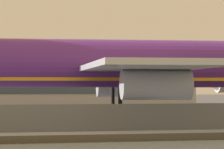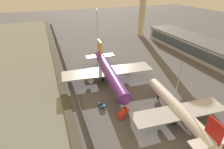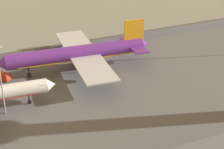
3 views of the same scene
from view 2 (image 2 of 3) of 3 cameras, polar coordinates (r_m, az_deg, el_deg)
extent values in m
plane|color=#565659|center=(92.08, -3.71, 0.03)|extent=(500.00, 500.00, 0.00)
cube|color=#474238|center=(88.99, -16.40, -2.04)|extent=(320.00, 3.00, 0.50)
cube|color=slate|center=(88.82, -13.62, -1.04)|extent=(280.00, 0.08, 2.33)
cylinder|color=slate|center=(180.99, -18.49, 13.25)|extent=(0.10, 0.10, 2.33)
cylinder|color=slate|center=(88.82, -13.62, -1.04)|extent=(0.10, 0.10, 2.33)
cylinder|color=#602889|center=(81.24, -0.97, 0.83)|extent=(44.95, 8.92, 4.91)
cone|color=#602889|center=(62.05, 4.72, -8.86)|extent=(3.60, 4.94, 4.67)
cone|color=#602889|center=(102.34, -4.40, 6.69)|extent=(3.58, 4.69, 4.42)
cube|color=#232D3D|center=(64.07, 3.78, -6.81)|extent=(3.07, 4.40, 1.47)
cube|color=orange|center=(81.87, -0.96, -0.01)|extent=(38.19, 7.33, 0.88)
cube|color=#B7BABF|center=(86.43, 5.54, 2.00)|extent=(11.72, 22.25, 0.49)
cube|color=#B7BABF|center=(81.78, -8.66, 0.20)|extent=(11.72, 22.25, 0.49)
cylinder|color=#B7BABF|center=(85.48, 4.73, 0.53)|extent=(6.47, 3.25, 2.70)
cylinder|color=#B7BABF|center=(81.53, -7.25, -1.06)|extent=(6.47, 3.25, 2.70)
cube|color=orange|center=(96.92, -4.02, 8.56)|extent=(6.73, 1.19, 8.35)
cube|color=#602889|center=(99.34, -1.70, 6.31)|extent=(5.16, 8.24, 0.39)
cube|color=#602889|center=(97.88, -6.19, 5.82)|extent=(5.16, 8.24, 0.39)
cylinder|color=black|center=(70.46, 2.35, -7.62)|extent=(0.34, 0.34, 2.87)
cylinder|color=black|center=(71.30, 2.33, -8.56)|extent=(1.42, 0.66, 1.38)
cylinder|color=black|center=(86.33, 0.17, -0.34)|extent=(0.39, 0.39, 2.87)
cylinder|color=black|center=(87.03, 0.17, -1.17)|extent=(1.68, 1.24, 1.58)
cylinder|color=black|center=(85.24, -3.17, -0.78)|extent=(0.39, 0.39, 2.87)
cylinder|color=black|center=(85.94, -3.14, -1.62)|extent=(1.68, 1.24, 1.58)
cylinder|color=white|center=(65.20, 20.42, -10.04)|extent=(35.02, 7.12, 3.97)
cone|color=white|center=(77.91, 12.92, -2.19)|extent=(2.91, 3.99, 3.77)
cube|color=#232D3D|center=(75.81, 13.81, -2.77)|extent=(2.48, 3.56, 1.19)
cube|color=red|center=(65.85, 20.26, -10.79)|extent=(29.75, 5.85, 0.71)
cube|color=#B7BABF|center=(60.40, 14.60, -13.07)|extent=(9.15, 17.34, 0.40)
cube|color=#B7BABF|center=(69.28, 26.91, -9.58)|extent=(9.15, 17.34, 0.40)
cylinder|color=#B7BABF|center=(62.47, 15.08, -13.09)|extent=(5.05, 2.62, 2.18)
cylinder|color=#B7BABF|center=(69.78, 25.30, -10.20)|extent=(5.05, 2.62, 2.18)
cube|color=red|center=(54.54, 30.37, -15.75)|extent=(5.24, 0.95, 6.75)
cube|color=white|center=(55.13, 27.01, -19.53)|extent=(4.02, 6.42, 0.32)
cube|color=white|center=(58.84, 31.70, -17.46)|extent=(4.02, 6.42, 0.32)
cylinder|color=black|center=(74.99, 14.86, -6.60)|extent=(0.28, 0.28, 2.32)
cylinder|color=black|center=(75.64, 14.76, -7.32)|extent=(1.15, 0.54, 1.11)
cylinder|color=black|center=(64.61, 19.61, -13.89)|extent=(0.32, 0.32, 2.32)
cylinder|color=black|center=(65.37, 19.45, -14.65)|extent=(1.35, 1.01, 1.28)
cylinder|color=black|center=(66.80, 22.65, -12.96)|extent=(0.32, 0.32, 2.32)
cylinder|color=black|center=(67.53, 22.46, -13.71)|extent=(1.35, 1.01, 1.28)
cube|color=#19519E|center=(69.01, -3.37, -9.95)|extent=(3.36, 1.94, 1.11)
cube|color=#283847|center=(68.81, -3.53, -9.24)|extent=(1.25, 1.40, 0.50)
cylinder|color=black|center=(69.77, -4.22, -9.91)|extent=(0.72, 0.30, 0.70)
cylinder|color=black|center=(70.19, -3.19, -9.61)|extent=(0.72, 0.30, 0.70)
cylinder|color=black|center=(68.34, -3.54, -10.83)|extent=(0.72, 0.30, 0.70)
cylinder|color=black|center=(68.76, -2.49, -10.51)|extent=(0.72, 0.30, 0.70)
cube|color=red|center=(64.70, 3.66, -12.40)|extent=(4.96, 5.33, 2.07)
cube|color=#283847|center=(63.19, 2.93, -13.08)|extent=(2.26, 2.16, 0.83)
cube|color=orange|center=(63.97, 3.69, -11.63)|extent=(1.12, 1.06, 0.16)
cylinder|color=black|center=(63.87, 3.76, -14.06)|extent=(0.71, 0.78, 0.84)
cylinder|color=black|center=(64.45, 2.23, -13.55)|extent=(0.71, 0.78, 0.84)
cylinder|color=black|center=(66.10, 5.00, -12.40)|extent=(0.71, 0.78, 0.84)
cylinder|color=black|center=(66.66, 3.51, -11.92)|extent=(0.71, 0.78, 0.84)
cylinder|color=#C6B793|center=(160.18, 9.81, 19.32)|extent=(5.37, 5.37, 39.70)
cube|color=#B2B2B7|center=(130.73, 26.22, 8.08)|extent=(86.07, 19.64, 9.51)
cube|color=#3D4C5B|center=(123.73, 23.03, 7.96)|extent=(79.18, 0.16, 5.71)
cube|color=#5B5E63|center=(129.35, 26.69, 10.15)|extent=(86.67, 20.24, 0.50)
cylinder|color=#93969B|center=(67.69, 20.54, -3.61)|extent=(0.36, 0.36, 19.35)
cube|color=#93969B|center=(63.55, 21.94, 3.66)|extent=(3.20, 0.24, 0.24)
cube|color=silver|center=(64.46, 21.21, 3.84)|extent=(0.60, 0.40, 0.44)
cube|color=silver|center=(62.88, 22.59, 2.97)|extent=(0.60, 0.40, 0.44)
cylinder|color=#93969B|center=(147.62, -4.80, 15.85)|extent=(0.36, 0.36, 24.35)
cube|color=#93969B|center=(145.58, -5.00, 20.44)|extent=(3.20, 0.24, 0.24)
cube|color=silver|center=(146.76, -5.14, 20.38)|extent=(0.60, 0.40, 0.44)
cube|color=silver|center=(144.48, -4.85, 20.27)|extent=(0.60, 0.40, 0.44)
camera|label=1|loc=(103.75, -41.50, -1.94)|focal=105.00mm
camera|label=3|loc=(134.02, 60.02, 19.78)|focal=60.00mm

